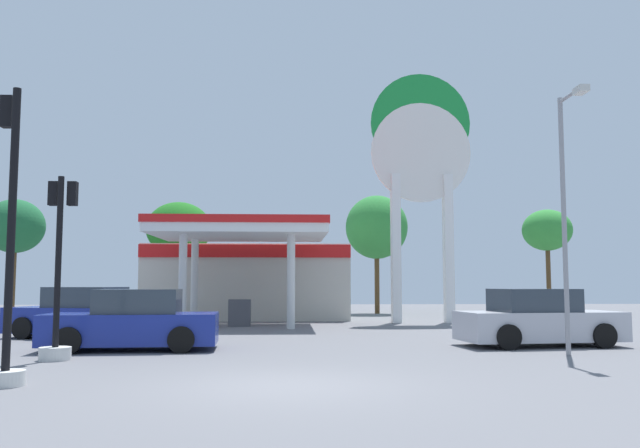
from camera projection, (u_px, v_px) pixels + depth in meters
The scene contains 13 objects.
ground_plane at pixel (287, 385), 11.31m from camera, with size 90.00×90.00×0.00m, color slate.
gas_station at pixel (248, 277), 32.64m from camera, with size 9.83×12.10×4.33m.
station_pole_sign at pixel (421, 164), 30.11m from camera, with size 4.58×0.56×11.41m.
car_0 at pixel (133, 322), 17.38m from camera, with size 4.57×2.25×1.60m.
car_1 at pixel (539, 320), 18.53m from camera, with size 4.66×2.45×1.60m.
car_2 at pixel (82, 315), 21.40m from camera, with size 4.92×3.08×1.64m.
traffic_signal_0 at pixel (58, 292), 15.21m from camera, with size 0.71×0.71×4.25m.
traffic_signal_1 at pixel (8, 280), 11.41m from camera, with size 0.66×0.69×5.20m.
tree_0 at pixel (15, 227), 37.09m from camera, with size 3.27×3.27×6.50m.
tree_1 at pixel (179, 229), 37.47m from camera, with size 3.67×3.67×6.39m.
tree_2 at pixel (377, 227), 39.18m from camera, with size 3.68×3.68×7.00m.
tree_3 at pixel (547, 231), 40.43m from camera, with size 3.00×3.00×6.30m.
corner_streetlamp at pixel (567, 196), 16.24m from camera, with size 0.24×1.48×6.44m.
Camera 1 is at (-0.00, -11.53, 1.74)m, focal length 36.98 mm.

